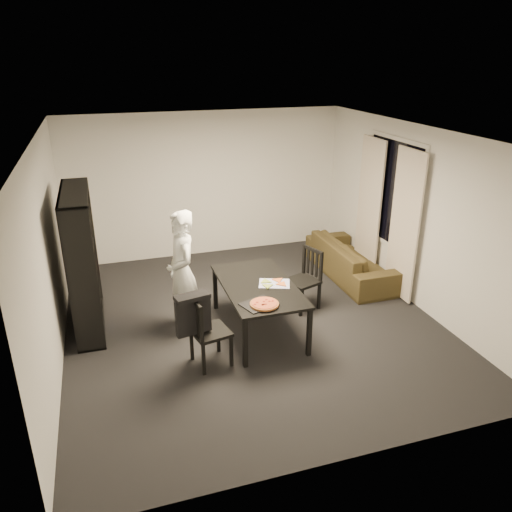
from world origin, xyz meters
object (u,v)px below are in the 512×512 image
object	(u,v)px
pepperoni_pizza	(264,304)
sofa	(351,259)
chair_right	(307,274)
chair_left	(204,327)
baking_tray	(259,304)
person	(182,272)
dining_table	(258,288)
bookshelf	(83,261)

from	to	relation	value
pepperoni_pizza	sofa	world-z (taller)	pepperoni_pizza
chair_right	pepperoni_pizza	xyz separation A→B (m)	(-1.00, -1.04, 0.20)
pepperoni_pizza	sofa	xyz separation A→B (m)	(2.15, 1.83, -0.41)
chair_left	baking_tray	size ratio (longest dim) A/B	2.26
chair_right	baking_tray	xyz separation A→B (m)	(-1.06, -0.99, 0.18)
person	baking_tray	size ratio (longest dim) A/B	4.20
baking_tray	pepperoni_pizza	distance (m)	0.08
chair_left	chair_right	world-z (taller)	chair_left
baking_tray	sofa	size ratio (longest dim) A/B	0.20
baking_tray	chair_right	bearing A→B (deg)	43.03
dining_table	chair_left	bearing A→B (deg)	-145.77
person	pepperoni_pizza	world-z (taller)	person
person	sofa	bearing A→B (deg)	99.66
chair_left	sofa	world-z (taller)	chair_left
person	sofa	xyz separation A→B (m)	(2.98, 0.89, -0.54)
bookshelf	chair_left	xyz separation A→B (m)	(1.31, -1.45, -0.43)
dining_table	person	distance (m)	1.03
chair_left	person	size ratio (longest dim) A/B	0.54
dining_table	person	world-z (taller)	person
bookshelf	chair_right	distance (m)	3.12
chair_right	dining_table	bearing A→B (deg)	-83.40
dining_table	sofa	world-z (taller)	dining_table
dining_table	baking_tray	bearing A→B (deg)	-107.24
bookshelf	chair_left	distance (m)	2.00
person	pepperoni_pizza	distance (m)	1.26
person	chair_left	bearing A→B (deg)	-2.20
bookshelf	baking_tray	xyz separation A→B (m)	(2.01, -1.40, -0.26)
chair_left	person	world-z (taller)	person
pepperoni_pizza	baking_tray	bearing A→B (deg)	137.44
person	bookshelf	bearing A→B (deg)	-120.00
person	dining_table	bearing A→B (deg)	63.26
chair_right	sofa	world-z (taller)	chair_right
baking_tray	pepperoni_pizza	world-z (taller)	pepperoni_pizza
bookshelf	chair_right	size ratio (longest dim) A/B	2.11
chair_left	sofa	size ratio (longest dim) A/B	0.44
bookshelf	baking_tray	size ratio (longest dim) A/B	4.75
chair_right	sofa	bearing A→B (deg)	104.55
chair_left	sofa	bearing A→B (deg)	-69.74
dining_table	sofa	size ratio (longest dim) A/B	0.80
chair_right	pepperoni_pizza	world-z (taller)	chair_right
bookshelf	baking_tray	world-z (taller)	bookshelf
sofa	baking_tray	bearing A→B (deg)	128.82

